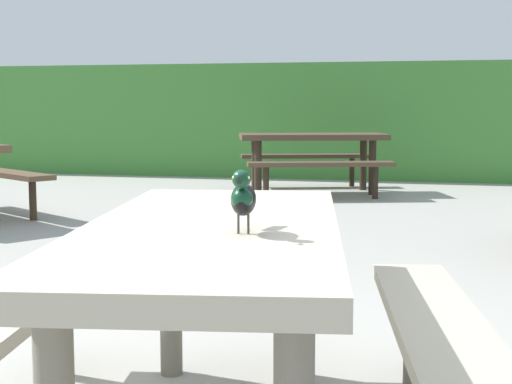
% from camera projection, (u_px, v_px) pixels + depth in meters
% --- Properties ---
extents(hedge_wall, '(28.00, 1.69, 1.71)m').
position_uv_depth(hedge_wall, '(372.00, 120.00, 11.85)').
color(hedge_wall, '#428438').
rests_on(hedge_wall, ground).
extents(picnic_table_foreground, '(1.93, 1.96, 0.74)m').
position_uv_depth(picnic_table_foreground, '(213.00, 281.00, 2.37)').
color(picnic_table_foreground, '#B2A893').
rests_on(picnic_table_foreground, ground).
extents(bird_grackle, '(0.09, 0.29, 0.18)m').
position_uv_depth(bird_grackle, '(243.00, 197.00, 2.13)').
color(bird_grackle, black).
rests_on(bird_grackle, picnic_table_foreground).
extents(picnic_table_far_centre, '(2.14, 2.12, 0.74)m').
position_uv_depth(picnic_table_far_centre, '(312.00, 148.00, 9.56)').
color(picnic_table_far_centre, '#473828').
rests_on(picnic_table_far_centre, ground).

